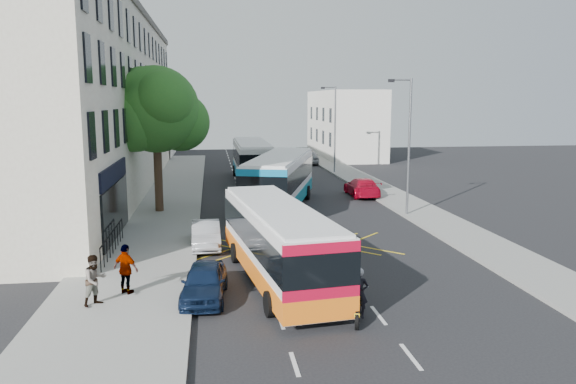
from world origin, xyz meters
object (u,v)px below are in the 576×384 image
object	(u,v)px
distant_car_silver	(310,157)
lamp_near	(408,139)
motorbike	(359,296)
parked_car_silver	(206,235)
bus_far	(252,160)
distant_car_grey	(254,158)
parked_car_blue	(204,282)
pedestrian_far	(126,269)
bus_near	(278,242)
red_hatchback	(362,187)
distant_car_dark	(302,153)
street_tree	(156,110)
pedestrian_near	(95,280)
bus_mid	(280,180)
lamp_far	(334,125)

from	to	relation	value
distant_car_silver	lamp_near	bearing A→B (deg)	96.01
motorbike	parked_car_silver	xyz separation A→B (m)	(-4.83, 9.70, -0.20)
bus_far	distant_car_grey	distance (m)	12.76
parked_car_blue	pedestrian_far	xyz separation A→B (m)	(-2.72, 0.57, 0.41)
parked_car_blue	parked_car_silver	bearing A→B (deg)	94.93
lamp_near	distant_car_grey	bearing A→B (deg)	103.41
bus_near	distant_car_silver	bearing A→B (deg)	70.66
bus_far	distant_car_silver	distance (m)	14.06
red_hatchback	distant_car_grey	distance (m)	22.47
bus_near	pedestrian_far	distance (m)	5.67
parked_car_blue	distant_car_grey	distance (m)	41.89
parked_car_silver	distant_car_dark	world-z (taller)	distant_car_dark
parked_car_blue	distant_car_grey	xyz separation A→B (m)	(4.91, 41.60, 0.09)
red_hatchback	distant_car_dark	distance (m)	27.26
motorbike	bus_near	bearing A→B (deg)	133.73
lamp_near	parked_car_blue	xyz separation A→B (m)	(-11.80, -12.74, -3.99)
street_tree	bus_near	size ratio (longest dim) A/B	0.82
street_tree	distant_car_dark	bearing A→B (deg)	66.06
street_tree	bus_far	xyz separation A→B (m)	(6.72, 13.23, -4.50)
distant_car_silver	pedestrian_near	xyz separation A→B (m)	(-14.57, -41.42, 0.26)
motorbike	distant_car_silver	world-z (taller)	motorbike
bus_near	bus_mid	bearing A→B (deg)	75.15
bus_far	pedestrian_near	distance (m)	30.30
parked_car_silver	pedestrian_far	size ratio (longest dim) A/B	2.10
street_tree	bus_mid	xyz separation A→B (m)	(7.59, 0.68, -4.49)
bus_near	bus_far	xyz separation A→B (m)	(1.00, 27.22, 0.24)
bus_near	distant_car_dark	world-z (taller)	bus_near
bus_mid	distant_car_grey	xyz separation A→B (m)	(0.23, 25.22, -1.08)
distant_car_dark	pedestrian_far	xyz separation A→B (m)	(-13.82, -46.70, 0.39)
bus_near	bus_mid	distance (m)	14.79
bus_far	bus_mid	bearing A→B (deg)	-86.08
lamp_near	distant_car_silver	size ratio (longest dim) A/B	1.82
motorbike	pedestrian_far	size ratio (longest dim) A/B	1.07
parked_car_blue	red_hatchback	world-z (taller)	red_hatchback
street_tree	red_hatchback	world-z (taller)	street_tree
bus_mid	parked_car_silver	distance (m)	10.49
motorbike	parked_car_blue	world-z (taller)	motorbike
parked_car_silver	pedestrian_far	bearing A→B (deg)	-114.25
street_tree	bus_mid	distance (m)	8.85
street_tree	distant_car_grey	distance (m)	27.62
motorbike	distant_car_grey	bearing A→B (deg)	108.60
bus_near	pedestrian_near	xyz separation A→B (m)	(-6.39, -2.15, -0.54)
distant_car_dark	pedestrian_near	xyz separation A→B (m)	(-14.68, -47.71, 0.35)
parked_car_blue	pedestrian_far	bearing A→B (deg)	173.14
lamp_near	motorbike	world-z (taller)	lamp_near
street_tree	red_hatchback	size ratio (longest dim) A/B	1.89
pedestrian_near	bus_near	bearing A→B (deg)	-24.92
distant_car_grey	pedestrian_far	size ratio (longest dim) A/B	2.91
lamp_far	parked_car_blue	size ratio (longest dim) A/B	2.16
lamp_near	bus_mid	bearing A→B (deg)	152.85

